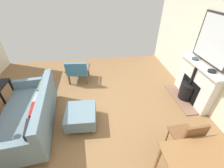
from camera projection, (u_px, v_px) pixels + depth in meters
name	position (u px, v px, depth m)	size (l,w,h in m)	color
ground_plane	(85.00, 110.00, 3.52)	(5.80, 5.62, 0.01)	olive
wall_left	(218.00, 50.00, 3.02)	(0.12, 5.62, 2.76)	silver
fireplace	(193.00, 85.00, 3.60)	(0.51, 1.33, 1.00)	brown
mirror_over_mantel	(215.00, 40.00, 2.96)	(0.04, 1.02, 0.99)	#2D2823
mantel_bowl_near	(195.00, 59.00, 3.47)	(0.14, 0.14, 0.05)	#334C56
mantel_bowl_far	(212.00, 71.00, 3.00)	(0.15, 0.15, 0.04)	black
sofa	(31.00, 114.00, 2.92)	(1.09, 1.94, 0.84)	#B2B2B7
ottoman	(81.00, 116.00, 3.05)	(0.64, 0.67, 0.37)	#B2B2B7
armchair_accent	(78.00, 70.00, 4.26)	(0.73, 0.65, 0.73)	brown
dining_table	(211.00, 166.00, 1.85)	(1.17, 0.71, 0.72)	olive
dining_chair_near_fireplace	(188.00, 137.00, 2.30)	(0.42, 0.42, 0.88)	brown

